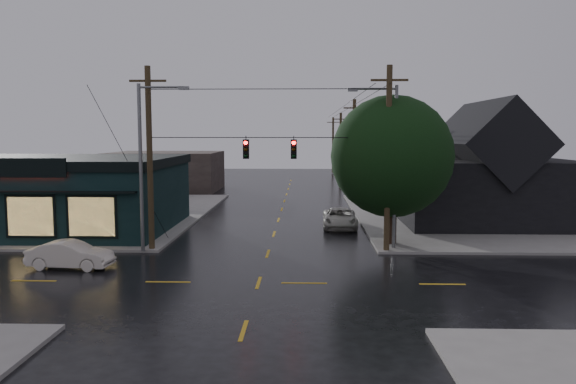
{
  "coord_description": "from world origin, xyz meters",
  "views": [
    {
      "loc": [
        2.04,
        -23.98,
        6.51
      ],
      "look_at": [
        1.12,
        5.35,
        3.45
      ],
      "focal_mm": 35.0,
      "sensor_mm": 36.0,
      "label": 1
    }
  ],
  "objects_px": {
    "utility_pole_nw": "(152,251)",
    "sedan_cream": "(70,255)",
    "utility_pole_ne": "(386,252)",
    "suv_silver": "(340,218)",
    "corner_tree": "(392,156)"
  },
  "relations": [
    {
      "from": "sedan_cream",
      "to": "suv_silver",
      "type": "distance_m",
      "value": 18.33
    },
    {
      "from": "corner_tree",
      "to": "suv_silver",
      "type": "xyz_separation_m",
      "value": [
        -2.57,
        5.99,
        -4.52
      ]
    },
    {
      "from": "utility_pole_ne",
      "to": "utility_pole_nw",
      "type": "bearing_deg",
      "value": 180.0
    },
    {
      "from": "utility_pole_nw",
      "to": "utility_pole_ne",
      "type": "relative_size",
      "value": 1.0
    },
    {
      "from": "corner_tree",
      "to": "utility_pole_ne",
      "type": "distance_m",
      "value": 5.58
    },
    {
      "from": "corner_tree",
      "to": "utility_pole_ne",
      "type": "relative_size",
      "value": 0.85
    },
    {
      "from": "corner_tree",
      "to": "suv_silver",
      "type": "distance_m",
      "value": 7.93
    },
    {
      "from": "corner_tree",
      "to": "suv_silver",
      "type": "bearing_deg",
      "value": 113.24
    },
    {
      "from": "utility_pole_nw",
      "to": "sedan_cream",
      "type": "bearing_deg",
      "value": -124.31
    },
    {
      "from": "utility_pole_ne",
      "to": "suv_silver",
      "type": "relative_size",
      "value": 2.06
    },
    {
      "from": "sedan_cream",
      "to": "suv_silver",
      "type": "height_order",
      "value": "suv_silver"
    },
    {
      "from": "utility_pole_nw",
      "to": "suv_silver",
      "type": "height_order",
      "value": "utility_pole_nw"
    },
    {
      "from": "utility_pole_ne",
      "to": "suv_silver",
      "type": "height_order",
      "value": "utility_pole_ne"
    },
    {
      "from": "utility_pole_nw",
      "to": "suv_silver",
      "type": "relative_size",
      "value": 2.06
    },
    {
      "from": "utility_pole_nw",
      "to": "utility_pole_ne",
      "type": "bearing_deg",
      "value": 0.0
    }
  ]
}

